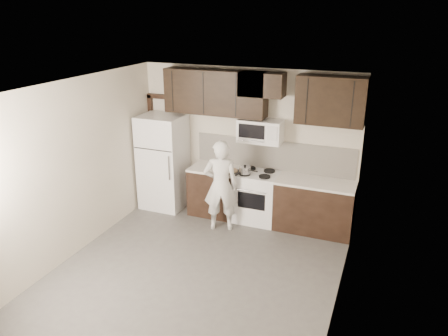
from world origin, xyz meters
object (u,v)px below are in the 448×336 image
Objects in this scene: microwave at (260,131)px; person at (221,186)px; stove at (257,197)px; refrigerator at (163,162)px.

microwave reaches higher than person.
person is (-0.48, -0.53, 0.35)m from stove.
person is (-0.48, -0.65, -0.84)m from microwave.
person is at bearing -126.39° from microwave.
microwave is at bearing -146.11° from person.
stove is 0.52× the size of refrigerator.
stove is 1.20m from microwave.
refrigerator is 1.12× the size of person.
refrigerator is at bearing -174.85° from microwave.
stove is 0.58× the size of person.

